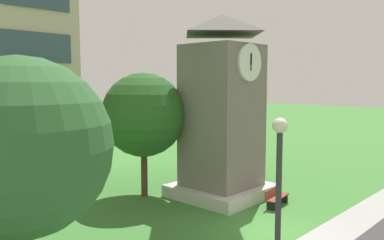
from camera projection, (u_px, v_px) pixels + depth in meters
The scene contains 7 objects.
ground_plane at pixel (275, 231), 15.74m from camera, with size 160.00×160.00×0.00m, color #3D7A33.
clock_tower at pixel (222, 117), 20.17m from camera, with size 4.37×4.37×9.25m.
park_bench at pixel (276, 197), 18.85m from camera, with size 1.85×0.73×0.88m.
street_lamp at pixel (278, 197), 9.31m from camera, with size 0.36×0.36×5.09m.
tree_near_tower at pixel (225, 108), 25.17m from camera, with size 3.74×3.74×6.11m.
tree_streetside at pixel (144, 115), 20.13m from camera, with size 4.28×4.28×6.38m.
tree_by_building at pixel (21, 148), 10.34m from camera, with size 4.80×4.80×6.61m.
Camera 1 is at (-13.33, -8.08, 5.93)m, focal length 37.04 mm.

